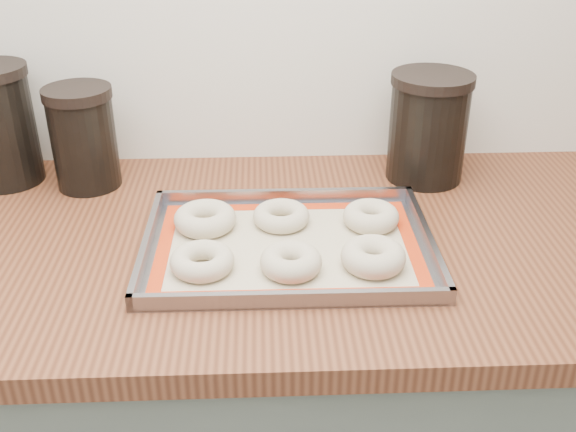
{
  "coord_description": "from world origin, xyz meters",
  "views": [
    {
      "loc": [
        0.08,
        0.7,
        1.47
      ],
      "look_at": [
        0.12,
        1.63,
        0.96
      ],
      "focal_mm": 42.0,
      "sensor_mm": 36.0,
      "label": 1
    }
  ],
  "objects_px": {
    "bagel_front_mid": "(291,262)",
    "canister_right": "(428,127)",
    "bagel_back_right": "(371,216)",
    "bagel_front_left": "(202,261)",
    "bagel_front_right": "(373,257)",
    "canister_mid": "(83,137)",
    "bagel_back_mid": "(281,216)",
    "baking_tray": "(288,245)",
    "bagel_back_left": "(205,219)"
  },
  "relations": [
    {
      "from": "bagel_back_mid",
      "to": "canister_mid",
      "type": "relative_size",
      "value": 0.5
    },
    {
      "from": "canister_right",
      "to": "bagel_front_left",
      "type": "bearing_deg",
      "value": -141.55
    },
    {
      "from": "bagel_back_right",
      "to": "bagel_back_left",
      "type": "bearing_deg",
      "value": 179.34
    },
    {
      "from": "bagel_front_right",
      "to": "bagel_back_right",
      "type": "height_order",
      "value": "bagel_front_right"
    },
    {
      "from": "bagel_front_right",
      "to": "bagel_back_left",
      "type": "distance_m",
      "value": 0.29
    },
    {
      "from": "canister_right",
      "to": "bagel_back_right",
      "type": "bearing_deg",
      "value": -124.05
    },
    {
      "from": "bagel_back_mid",
      "to": "canister_right",
      "type": "distance_m",
      "value": 0.35
    },
    {
      "from": "canister_mid",
      "to": "canister_right",
      "type": "relative_size",
      "value": 0.93
    },
    {
      "from": "bagel_back_left",
      "to": "canister_mid",
      "type": "xyz_separation_m",
      "value": [
        -0.23,
        0.19,
        0.07
      ]
    },
    {
      "from": "bagel_front_left",
      "to": "canister_mid",
      "type": "xyz_separation_m",
      "value": [
        -0.24,
        0.32,
        0.08
      ]
    },
    {
      "from": "bagel_back_left",
      "to": "bagel_back_mid",
      "type": "bearing_deg",
      "value": 3.95
    },
    {
      "from": "bagel_front_left",
      "to": "canister_mid",
      "type": "height_order",
      "value": "canister_mid"
    },
    {
      "from": "bagel_front_mid",
      "to": "bagel_back_right",
      "type": "bearing_deg",
      "value": 43.91
    },
    {
      "from": "bagel_back_right",
      "to": "bagel_front_left",
      "type": "bearing_deg",
      "value": -155.3
    },
    {
      "from": "bagel_front_mid",
      "to": "canister_right",
      "type": "bearing_deg",
      "value": 50.53
    },
    {
      "from": "canister_right",
      "to": "bagel_back_left",
      "type": "bearing_deg",
      "value": -154.73
    },
    {
      "from": "bagel_front_mid",
      "to": "bagel_front_right",
      "type": "relative_size",
      "value": 0.95
    },
    {
      "from": "bagel_back_right",
      "to": "canister_mid",
      "type": "bearing_deg",
      "value": 159.57
    },
    {
      "from": "bagel_front_right",
      "to": "canister_mid",
      "type": "xyz_separation_m",
      "value": [
        -0.5,
        0.32,
        0.07
      ]
    },
    {
      "from": "bagel_front_mid",
      "to": "canister_right",
      "type": "distance_m",
      "value": 0.44
    },
    {
      "from": "baking_tray",
      "to": "bagel_back_right",
      "type": "distance_m",
      "value": 0.16
    },
    {
      "from": "bagel_front_mid",
      "to": "canister_mid",
      "type": "relative_size",
      "value": 0.49
    },
    {
      "from": "canister_mid",
      "to": "baking_tray",
      "type": "bearing_deg",
      "value": -34.4
    },
    {
      "from": "bagel_back_left",
      "to": "canister_right",
      "type": "height_order",
      "value": "canister_right"
    },
    {
      "from": "bagel_front_right",
      "to": "bagel_back_left",
      "type": "height_order",
      "value": "bagel_front_right"
    },
    {
      "from": "bagel_front_mid",
      "to": "bagel_back_right",
      "type": "xyz_separation_m",
      "value": [
        0.14,
        0.14,
        -0.0
      ]
    },
    {
      "from": "bagel_front_mid",
      "to": "bagel_back_right",
      "type": "distance_m",
      "value": 0.2
    },
    {
      "from": "baking_tray",
      "to": "canister_mid",
      "type": "bearing_deg",
      "value": 145.6
    },
    {
      "from": "baking_tray",
      "to": "bagel_front_mid",
      "type": "bearing_deg",
      "value": -88.97
    },
    {
      "from": "bagel_front_mid",
      "to": "bagel_back_mid",
      "type": "relative_size",
      "value": 0.98
    },
    {
      "from": "bagel_front_left",
      "to": "canister_right",
      "type": "bearing_deg",
      "value": 38.45
    },
    {
      "from": "baking_tray",
      "to": "bagel_back_right",
      "type": "bearing_deg",
      "value": 23.5
    },
    {
      "from": "bagel_front_right",
      "to": "bagel_back_left",
      "type": "bearing_deg",
      "value": 153.23
    },
    {
      "from": "bagel_back_left",
      "to": "bagel_front_right",
      "type": "bearing_deg",
      "value": -26.77
    },
    {
      "from": "bagel_front_mid",
      "to": "bagel_back_mid",
      "type": "bearing_deg",
      "value": 93.74
    },
    {
      "from": "bagel_back_mid",
      "to": "bagel_back_right",
      "type": "distance_m",
      "value": 0.15
    },
    {
      "from": "baking_tray",
      "to": "canister_right",
      "type": "height_order",
      "value": "canister_right"
    },
    {
      "from": "bagel_front_right",
      "to": "canister_mid",
      "type": "bearing_deg",
      "value": 147.15
    },
    {
      "from": "bagel_back_left",
      "to": "bagel_back_mid",
      "type": "xyz_separation_m",
      "value": [
        0.13,
        0.01,
        -0.0
      ]
    },
    {
      "from": "bagel_back_right",
      "to": "canister_right",
      "type": "relative_size",
      "value": 0.46
    },
    {
      "from": "baking_tray",
      "to": "bagel_back_left",
      "type": "height_order",
      "value": "bagel_back_left"
    },
    {
      "from": "bagel_front_left",
      "to": "bagel_back_right",
      "type": "bearing_deg",
      "value": 24.7
    },
    {
      "from": "bagel_front_left",
      "to": "bagel_back_mid",
      "type": "relative_size",
      "value": 1.02
    },
    {
      "from": "bagel_front_right",
      "to": "bagel_back_right",
      "type": "xyz_separation_m",
      "value": [
        0.02,
        0.13,
        -0.0
      ]
    },
    {
      "from": "bagel_front_left",
      "to": "bagel_front_mid",
      "type": "relative_size",
      "value": 1.04
    },
    {
      "from": "canister_mid",
      "to": "canister_right",
      "type": "height_order",
      "value": "canister_right"
    },
    {
      "from": "baking_tray",
      "to": "canister_mid",
      "type": "xyz_separation_m",
      "value": [
        -0.37,
        0.25,
        0.09
      ]
    },
    {
      "from": "baking_tray",
      "to": "bagel_back_mid",
      "type": "bearing_deg",
      "value": 96.44
    },
    {
      "from": "baking_tray",
      "to": "bagel_back_left",
      "type": "bearing_deg",
      "value": 154.4
    },
    {
      "from": "baking_tray",
      "to": "bagel_front_mid",
      "type": "distance_m",
      "value": 0.08
    }
  ]
}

